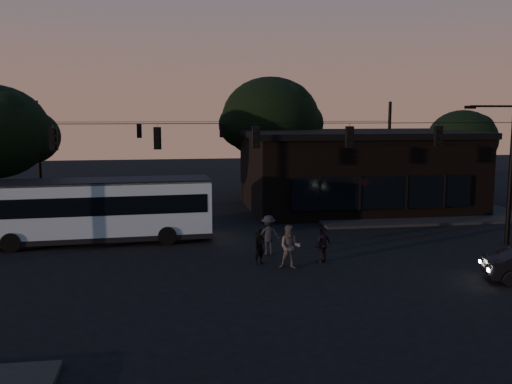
{
  "coord_description": "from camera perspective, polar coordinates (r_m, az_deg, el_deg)",
  "views": [
    {
      "loc": [
        -4.15,
        -22.12,
        6.74
      ],
      "look_at": [
        0.0,
        4.0,
        3.0
      ],
      "focal_mm": 40.0,
      "sensor_mm": 36.0,
      "label": 1
    }
  ],
  "objects": [
    {
      "name": "tree_behind",
      "position": [
        44.87,
        1.45,
        7.35
      ],
      "size": [
        7.6,
        7.6,
        9.43
      ],
      "color": "black",
      "rests_on": "ground"
    },
    {
      "name": "signal_rig_far",
      "position": [
        42.4,
        -3.4,
        4.61
      ],
      "size": [
        26.24,
        0.3,
        7.5
      ],
      "color": "black",
      "rests_on": "ground"
    },
    {
      "name": "pedestrian_a",
      "position": [
        25.43,
        0.34,
        -5.44
      ],
      "size": [
        0.71,
        0.65,
        1.62
      ],
      "primitive_type": "imported",
      "rotation": [
        0.0,
        0.0,
        0.6
      ],
      "color": "black",
      "rests_on": "ground"
    },
    {
      "name": "sidewalk_far_right",
      "position": [
        40.12,
        14.86,
        -1.78
      ],
      "size": [
        14.0,
        10.0,
        0.15
      ],
      "primitive_type": "cube",
      "color": "black",
      "rests_on": "ground"
    },
    {
      "name": "signal_rig_near",
      "position": [
        26.55,
        0.0,
        3.1
      ],
      "size": [
        26.24,
        0.3,
        7.5
      ],
      "color": "black",
      "rests_on": "ground"
    },
    {
      "name": "pedestrian_d",
      "position": [
        27.08,
        1.25,
        -4.32
      ],
      "size": [
        1.21,
        0.7,
        1.88
      ],
      "primitive_type": "imported",
      "rotation": [
        0.0,
        0.0,
        3.14
      ],
      "color": "black",
      "rests_on": "ground"
    },
    {
      "name": "sidewalk_far_left",
      "position": [
        38.03,
        -23.91,
        -2.74
      ],
      "size": [
        14.0,
        10.0,
        0.15
      ],
      "primitive_type": "cube",
      "color": "black",
      "rests_on": "ground"
    },
    {
      "name": "tree_right",
      "position": [
        45.88,
        19.93,
        4.94
      ],
      "size": [
        5.2,
        5.2,
        6.86
      ],
      "color": "black",
      "rests_on": "ground"
    },
    {
      "name": "bus",
      "position": [
        30.49,
        -15.56,
        -1.5
      ],
      "size": [
        11.74,
        3.29,
        3.27
      ],
      "rotation": [
        0.0,
        0.0,
        0.05
      ],
      "color": "#A3C3D0",
      "rests_on": "ground"
    },
    {
      "name": "pedestrian_b",
      "position": [
        24.73,
        3.41,
        -5.5
      ],
      "size": [
        1.08,
        0.93,
        1.9
      ],
      "primitive_type": "imported",
      "rotation": [
        0.0,
        0.0,
        -0.26
      ],
      "color": "#4D4946",
      "rests_on": "ground"
    },
    {
      "name": "ground",
      "position": [
        23.49,
        1.55,
        -8.63
      ],
      "size": [
        120.0,
        120.0,
        0.0
      ],
      "primitive_type": "plane",
      "color": "black",
      "rests_on": "ground"
    },
    {
      "name": "building",
      "position": [
        40.5,
        9.98,
        2.22
      ],
      "size": [
        15.4,
        10.41,
        5.4
      ],
      "color": "black",
      "rests_on": "ground"
    },
    {
      "name": "pedestrian_c",
      "position": [
        25.84,
        6.7,
        -5.25
      ],
      "size": [
        1.02,
        0.87,
        1.64
      ],
      "primitive_type": "imported",
      "rotation": [
        0.0,
        0.0,
        3.74
      ],
      "color": "black",
      "rests_on": "ground"
    }
  ]
}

